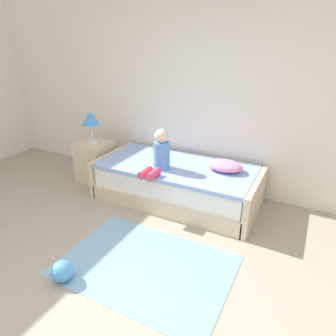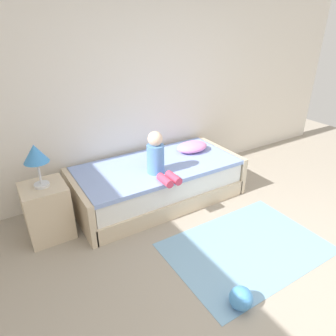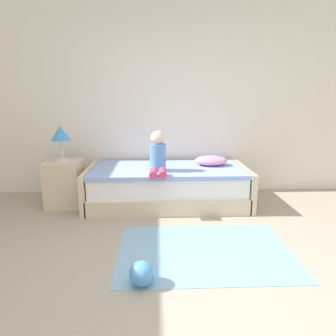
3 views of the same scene
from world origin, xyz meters
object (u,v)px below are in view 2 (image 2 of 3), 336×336
at_px(bed, 158,182).
at_px(nightstand, 47,211).
at_px(pillow, 192,147).
at_px(toy_ball, 241,298).
at_px(child_figure, 158,158).
at_px(table_lamp, 35,156).

relative_size(bed, nightstand, 3.52).
height_order(pillow, toy_ball, pillow).
bearing_deg(toy_ball, child_figure, 85.12).
height_order(bed, nightstand, nightstand).
bearing_deg(table_lamp, nightstand, 0.00).
distance_m(nightstand, toy_ball, 2.09).
bearing_deg(nightstand, pillow, 3.47).
bearing_deg(pillow, table_lamp, -176.53).
bearing_deg(table_lamp, bed, 0.76).
distance_m(nightstand, child_figure, 1.31).
height_order(bed, toy_ball, bed).
relative_size(nightstand, toy_ball, 3.08).
bearing_deg(child_figure, table_lamp, 170.25).
distance_m(table_lamp, pillow, 1.99).
bearing_deg(pillow, bed, -170.50).
xyz_separation_m(child_figure, toy_ball, (-0.13, -1.56, -0.61)).
distance_m(child_figure, toy_ball, 1.68).
height_order(nightstand, pillow, pillow).
distance_m(nightstand, pillow, 1.97).
bearing_deg(child_figure, toy_ball, -94.88).
relative_size(bed, toy_ball, 10.84).
relative_size(table_lamp, pillow, 1.02).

